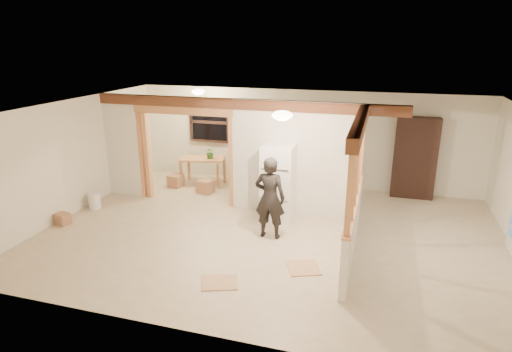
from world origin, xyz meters
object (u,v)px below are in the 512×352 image
(work_table, at_px, (203,171))
(shop_vac, at_px, (131,176))
(refrigerator, at_px, (278,182))
(bookshelf, at_px, (415,158))
(woman, at_px, (270,198))

(work_table, distance_m, shop_vac, 1.86)
(work_table, bearing_deg, refrigerator, -45.96)
(shop_vac, relative_size, bookshelf, 0.32)
(woman, bearing_deg, bookshelf, -131.03)
(shop_vac, xyz_separation_m, bookshelf, (6.99, 1.36, 0.67))
(refrigerator, distance_m, work_table, 3.02)
(bookshelf, bearing_deg, woman, -131.28)
(bookshelf, bearing_deg, work_table, -174.30)
(woman, xyz_separation_m, shop_vac, (-4.21, 1.81, -0.49))
(woman, distance_m, work_table, 3.69)
(work_table, distance_m, bookshelf, 5.39)
(shop_vac, bearing_deg, refrigerator, -11.45)
(refrigerator, bearing_deg, bookshelf, 37.67)
(refrigerator, bearing_deg, woman, -85.97)
(work_table, bearing_deg, shop_vac, -165.49)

